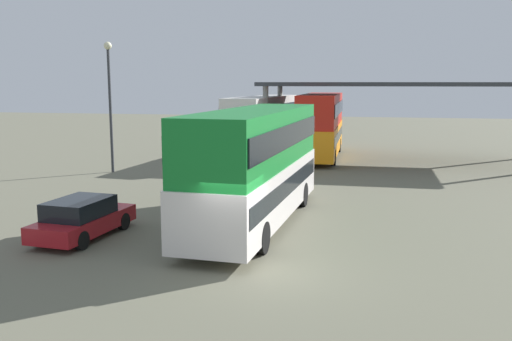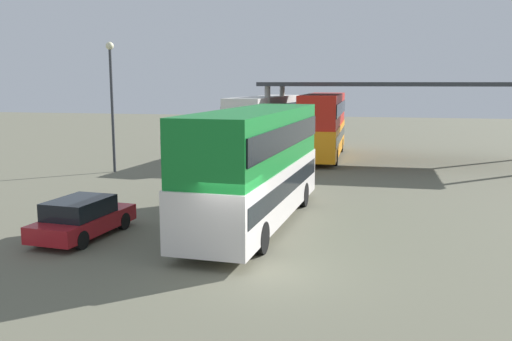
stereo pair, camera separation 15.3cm
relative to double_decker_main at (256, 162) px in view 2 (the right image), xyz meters
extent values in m
plane|color=#686753|center=(0.82, -4.91, -2.31)|extent=(140.00, 140.00, 0.00)
cube|color=silver|center=(0.00, -0.01, -1.03)|extent=(3.10, 11.01, 1.85)
cube|color=#13772A|center=(0.00, -0.01, 0.90)|extent=(3.02, 10.79, 2.01)
cube|color=black|center=(0.00, -0.01, -0.81)|extent=(3.12, 10.58, 0.63)
cube|color=black|center=(0.00, -0.01, 1.00)|extent=(3.12, 10.58, 0.80)
cube|color=black|center=(0.31, 5.37, -0.75)|extent=(2.11, 0.22, 1.11)
cube|color=orange|center=(0.31, 5.37, 0.13)|extent=(1.74, 0.18, 0.36)
cylinder|color=black|center=(-0.93, 3.42, -1.81)|extent=(0.34, 1.01, 1.00)
cylinder|color=black|center=(1.31, 3.29, -1.81)|extent=(0.34, 1.01, 1.00)
cylinder|color=black|center=(-1.31, -3.32, -1.81)|extent=(0.34, 1.01, 1.00)
cylinder|color=black|center=(0.92, -3.44, -1.81)|extent=(0.34, 1.01, 1.00)
cube|color=#A6181F|center=(-5.31, -2.94, -1.81)|extent=(2.04, 4.17, 0.55)
cube|color=black|center=(-5.33, -3.14, -1.25)|extent=(1.74, 2.35, 0.58)
cylinder|color=black|center=(-5.96, -1.62, -2.01)|extent=(0.25, 0.62, 0.60)
cylinder|color=black|center=(-4.44, -1.76, -2.01)|extent=(0.25, 0.62, 0.60)
cylinder|color=black|center=(-6.18, -4.11, -2.01)|extent=(0.25, 0.62, 0.60)
cylinder|color=black|center=(-4.66, -4.25, -2.01)|extent=(0.25, 0.62, 0.60)
cube|color=navy|center=(-3.45, 18.32, -1.04)|extent=(3.35, 11.32, 1.84)
cube|color=white|center=(-3.45, 18.32, 0.88)|extent=(3.26, 11.09, 2.00)
cube|color=black|center=(-3.45, 18.32, -0.82)|extent=(3.35, 10.88, 0.63)
cube|color=black|center=(-3.45, 18.32, 0.98)|extent=(3.35, 10.88, 0.80)
cube|color=black|center=(-2.99, 23.82, -0.76)|extent=(2.07, 0.27, 1.11)
cube|color=orange|center=(-2.99, 23.82, 0.12)|extent=(1.70, 0.22, 0.36)
cylinder|color=black|center=(-4.25, 21.86, -1.81)|extent=(0.36, 1.02, 1.00)
cylinder|color=black|center=(-2.07, 21.67, -1.81)|extent=(0.36, 1.02, 1.00)
cylinder|color=black|center=(-4.83, 14.96, -1.81)|extent=(0.36, 1.02, 1.00)
cylinder|color=black|center=(-2.65, 14.78, -1.81)|extent=(0.36, 1.02, 1.00)
cube|color=orange|center=(0.60, 18.63, -0.99)|extent=(2.59, 11.10, 1.93)
cube|color=red|center=(0.60, 18.63, 1.02)|extent=(2.51, 10.88, 2.09)
cube|color=black|center=(0.60, 18.63, -0.76)|extent=(2.62, 10.66, 0.66)
cube|color=black|center=(0.60, 18.63, 1.12)|extent=(2.62, 10.66, 0.84)
cube|color=black|center=(0.51, 24.11, -0.70)|extent=(2.06, 0.13, 1.16)
cube|color=orange|center=(0.51, 24.11, 0.22)|extent=(1.70, 0.11, 0.36)
cylinder|color=black|center=(-0.55, 22.04, -1.81)|extent=(0.30, 1.00, 1.00)
cylinder|color=black|center=(1.63, 22.08, -1.81)|extent=(0.30, 1.00, 1.00)
cylinder|color=black|center=(-0.44, 15.18, -1.81)|extent=(0.30, 1.00, 1.00)
cylinder|color=black|center=(1.74, 15.21, -1.81)|extent=(0.30, 1.00, 1.00)
cube|color=#33353A|center=(5.55, 17.93, 2.74)|extent=(17.58, 6.64, 0.25)
cylinder|color=#9E9B93|center=(-2.62, 20.65, 0.15)|extent=(0.36, 0.36, 4.92)
cylinder|color=#9E9B93|center=(-2.64, 15.25, 0.15)|extent=(0.36, 0.36, 4.92)
cylinder|color=#33353A|center=(-10.64, 9.89, 1.21)|extent=(0.16, 0.16, 7.04)
sphere|color=beige|center=(-10.64, 9.89, 4.88)|extent=(0.44, 0.44, 0.44)
camera|label=1|loc=(4.13, -19.35, 2.87)|focal=38.70mm
camera|label=2|loc=(4.28, -19.32, 2.87)|focal=38.70mm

